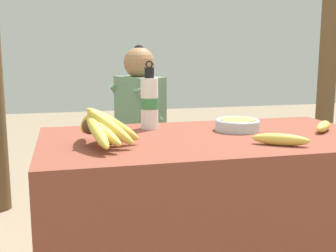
% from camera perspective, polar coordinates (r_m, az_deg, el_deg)
% --- Properties ---
extents(market_counter, '(1.35, 0.74, 0.71)m').
position_cam_1_polar(market_counter, '(1.82, 5.45, -12.41)').
color(market_counter, brown).
rests_on(market_counter, ground_plane).
extents(banana_bunch_ripe, '(0.22, 0.36, 0.16)m').
position_cam_1_polar(banana_bunch_ripe, '(1.53, -9.00, -0.08)').
color(banana_bunch_ripe, '#4C381E').
rests_on(banana_bunch_ripe, market_counter).
extents(serving_bowl, '(0.19, 0.19, 0.05)m').
position_cam_1_polar(serving_bowl, '(1.85, 9.38, 0.26)').
color(serving_bowl, silver).
rests_on(serving_bowl, market_counter).
extents(water_bottle, '(0.08, 0.08, 0.30)m').
position_cam_1_polar(water_bottle, '(1.86, -2.52, 3.29)').
color(water_bottle, white).
rests_on(water_bottle, market_counter).
extents(loose_banana_front, '(0.20, 0.15, 0.04)m').
position_cam_1_polar(loose_banana_front, '(1.59, 15.01, -1.77)').
color(loose_banana_front, '#E0C64C').
rests_on(loose_banana_front, market_counter).
extents(loose_banana_side, '(0.16, 0.16, 0.04)m').
position_cam_1_polar(loose_banana_side, '(1.92, 20.30, -0.05)').
color(loose_banana_side, '#E0C64C').
rests_on(loose_banana_side, market_counter).
extents(wooden_bench, '(1.61, 0.32, 0.39)m').
position_cam_1_polar(wooden_bench, '(2.92, 1.93, -4.18)').
color(wooden_bench, brown).
rests_on(wooden_bench, ground_plane).
extents(seated_vendor, '(0.47, 0.43, 1.09)m').
position_cam_1_polar(seated_vendor, '(2.75, -4.62, 1.11)').
color(seated_vendor, '#564C60').
rests_on(seated_vendor, ground_plane).
extents(banana_bunch_green, '(0.18, 0.31, 0.15)m').
position_cam_1_polar(banana_bunch_green, '(3.06, 10.62, -1.24)').
color(banana_bunch_green, '#4C381E').
rests_on(banana_bunch_green, wooden_bench).
extents(support_post_far, '(0.14, 0.14, 2.38)m').
position_cam_1_polar(support_post_far, '(3.53, 21.06, 11.66)').
color(support_post_far, brown).
rests_on(support_post_far, ground_plane).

